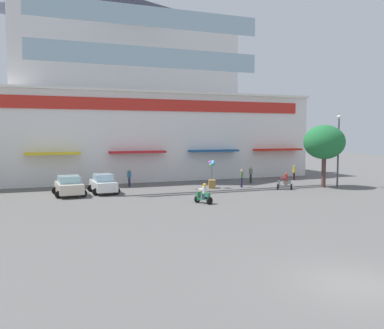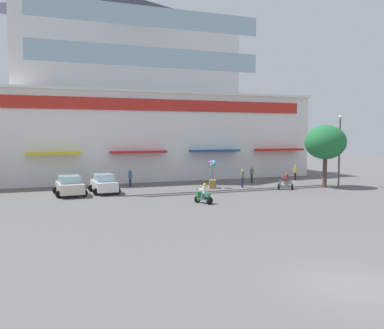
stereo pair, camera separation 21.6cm
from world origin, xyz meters
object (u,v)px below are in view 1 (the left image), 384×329
plaza_tree_1 (324,142)px  balloon_vendor_cart (212,177)px  pedestrian_2 (242,177)px  scooter_rider_4 (285,183)px  pedestrian_0 (129,176)px  pedestrian_3 (294,172)px  parked_car_0 (69,186)px  scooter_rider_2 (204,195)px  streetlamp_near (338,145)px  parked_car_1 (103,184)px  pedestrian_1 (251,174)px

plaza_tree_1 → balloon_vendor_cart: plaza_tree_1 is taller
pedestrian_2 → scooter_rider_4: bearing=-43.2°
pedestrian_0 → pedestrian_3: pedestrian_0 is taller
parked_car_0 → scooter_rider_2: (8.67, -7.34, -0.20)m
scooter_rider_2 → pedestrian_0: pedestrian_0 is taller
streetlamp_near → parked_car_1: bearing=169.6°
balloon_vendor_cart → plaza_tree_1: bearing=-18.1°
scooter_rider_2 → pedestrian_0: size_ratio=0.87×
plaza_tree_1 → pedestrian_0: 18.38m
plaza_tree_1 → pedestrian_2: size_ratio=3.45×
plaza_tree_1 → parked_car_1: bearing=169.6°
balloon_vendor_cart → parked_car_1: bearing=177.9°
plaza_tree_1 → scooter_rider_2: size_ratio=3.92×
pedestrian_0 → balloon_vendor_cart: balloon_vendor_cart is taller
pedestrian_0 → pedestrian_3: 17.63m
pedestrian_0 → streetlamp_near: bearing=-21.4°
pedestrian_1 → pedestrian_3: bearing=5.7°
pedestrian_1 → pedestrian_2: 3.64m
scooter_rider_4 → plaza_tree_1: bearing=1.2°
pedestrian_2 → pedestrian_3: size_ratio=1.05×
streetlamp_near → balloon_vendor_cart: (-11.27, 3.52, -2.88)m
parked_car_1 → pedestrian_2: size_ratio=2.36×
scooter_rider_4 → pedestrian_3: size_ratio=0.93×
pedestrian_1 → streetlamp_near: bearing=-42.7°
plaza_tree_1 → parked_car_0: size_ratio=1.45×
parked_car_1 → pedestrian_3: pedestrian_3 is taller
parked_car_1 → scooter_rider_2: 9.74m
parked_car_0 → scooter_rider_4: size_ratio=2.67×
plaza_tree_1 → parked_car_0: plaza_tree_1 is taller
parked_car_0 → pedestrian_2: 15.34m
scooter_rider_4 → pedestrian_3: pedestrian_3 is taller
scooter_rider_2 → balloon_vendor_cart: balloon_vendor_cart is taller
plaza_tree_1 → pedestrian_2: plaza_tree_1 is taller
parked_car_1 → plaza_tree_1: bearing=-10.4°
plaza_tree_1 → parked_car_1: (-19.68, 3.60, -3.38)m
pedestrian_2 → balloon_vendor_cart: (-2.74, 0.61, 0.04)m
parked_car_0 → pedestrian_3: (23.34, 2.69, 0.12)m
pedestrian_1 → pedestrian_2: (-2.46, -2.68, 0.02)m
balloon_vendor_cart → scooter_rider_2: bearing=-117.9°
balloon_vendor_cart → pedestrian_1: bearing=21.8°
parked_car_0 → pedestrian_3: size_ratio=2.49×
parked_car_1 → pedestrian_2: 12.56m
parked_car_1 → parked_car_0: bearing=-171.3°
parked_car_1 → pedestrian_0: size_ratio=2.33×
parked_car_0 → scooter_rider_2: bearing=-40.2°
pedestrian_3 → parked_car_1: bearing=-173.7°
scooter_rider_2 → pedestrian_2: 9.51m
parked_car_0 → pedestrian_0: (5.74, 3.66, 0.17)m
plaza_tree_1 → pedestrian_2: (-7.16, 2.63, -3.20)m
pedestrian_2 → balloon_vendor_cart: 2.80m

